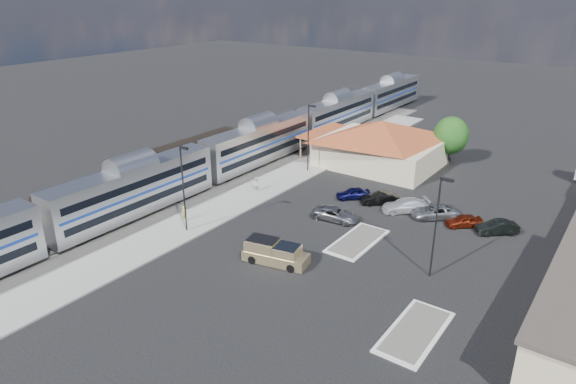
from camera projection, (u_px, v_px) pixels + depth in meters
The scene contains 22 objects.
ground at pixel (311, 239), 50.06m from camera, with size 280.00×280.00×0.00m, color black.
railbed at pixel (211, 173), 67.39m from camera, with size 16.00×100.00×0.12m, color #4C4944.
platform at pixel (254, 192), 61.02m from camera, with size 5.50×92.00×0.18m, color gray.
passenger_train at pixel (259, 145), 69.64m from camera, with size 3.00×104.00×5.55m.
freight_cars at pixel (199, 153), 69.06m from camera, with size 2.80×46.00×4.00m.
station_depot at pixel (380, 143), 69.47m from camera, with size 18.35×12.24×6.20m.
traffic_island_south at pixel (357, 241), 49.38m from camera, with size 3.30×7.50×0.21m.
traffic_island_north at pixel (415, 331), 36.45m from camera, with size 3.30×7.50×0.21m.
lamp_plat_s at pixel (184, 182), 49.40m from camera, with size 1.08×0.25×9.00m.
lamp_plat_n at pixel (309, 133), 66.02m from camera, with size 1.08×0.25×9.00m.
lamp_lot at pixel (438, 219), 41.56m from camera, with size 1.08×0.25×9.00m.
tree_depot at pixel (451, 136), 69.60m from camera, with size 4.71×4.71×6.63m.
pickup_truck at pixel (276, 253), 45.34m from camera, with size 6.14×3.26×2.01m.
suv at pixel (336, 214), 53.75m from camera, with size 2.26×4.91×1.37m, color gray.
person_a at pixel (184, 213), 53.27m from camera, with size 0.58×0.38×1.58m, color gold.
person_b at pixel (256, 184), 60.93m from camera, with size 0.84×0.65×1.72m, color silver.
parked_car_a at pixel (353, 193), 59.20m from camera, with size 1.57×3.91×1.33m, color #0D0D41.
parked_car_b at pixel (380, 198), 57.69m from camera, with size 1.48×4.24×1.40m, color black.
parked_car_c at pixel (405, 205), 55.73m from camera, with size 2.08×5.12×1.48m, color white.
parked_car_d at pixel (435, 212), 54.25m from camera, with size 2.32×5.03×1.40m, color gray.
parked_car_e at pixel (464, 221), 52.32m from camera, with size 1.50×3.74×1.27m, color maroon.
parked_car_f at pixel (497, 227), 50.81m from camera, with size 1.45×4.15×1.37m, color black.
Camera 1 is at (24.10, -37.75, 22.95)m, focal length 32.00 mm.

